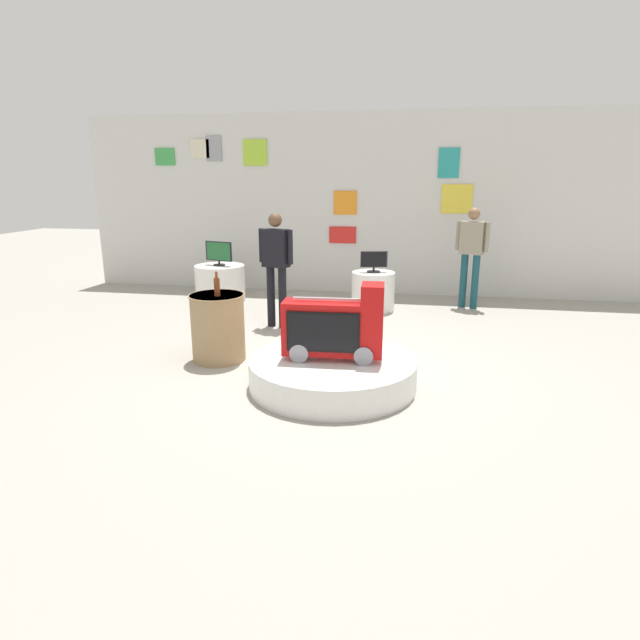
% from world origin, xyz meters
% --- Properties ---
extents(ground_plane, '(30.00, 30.00, 0.00)m').
position_xyz_m(ground_plane, '(0.00, 0.00, 0.00)').
color(ground_plane, '#9E998E').
extents(back_wall_display, '(11.13, 0.13, 3.35)m').
position_xyz_m(back_wall_display, '(-0.01, 4.36, 1.68)').
color(back_wall_display, silver).
rests_on(back_wall_display, ground).
extents(main_display_pedestal, '(1.80, 1.80, 0.31)m').
position_xyz_m(main_display_pedestal, '(0.07, -0.52, 0.16)').
color(main_display_pedestal, silver).
rests_on(main_display_pedestal, ground).
extents(novelty_firetruck_tv, '(1.07, 0.42, 0.82)m').
position_xyz_m(novelty_firetruck_tv, '(0.09, -0.52, 0.65)').
color(novelty_firetruck_tv, gray).
rests_on(novelty_firetruck_tv, main_display_pedestal).
extents(display_pedestal_left_rear, '(0.72, 0.72, 0.65)m').
position_xyz_m(display_pedestal_left_rear, '(0.23, 2.96, 0.32)').
color(display_pedestal_left_rear, silver).
rests_on(display_pedestal_left_rear, ground).
extents(tv_on_left_rear, '(0.44, 0.22, 0.35)m').
position_xyz_m(tv_on_left_rear, '(0.23, 2.95, 0.83)').
color(tv_on_left_rear, black).
rests_on(tv_on_left_rear, display_pedestal_left_rear).
extents(display_pedestal_center_rear, '(0.89, 0.89, 0.65)m').
position_xyz_m(display_pedestal_center_rear, '(-2.55, 3.17, 0.32)').
color(display_pedestal_center_rear, silver).
rests_on(display_pedestal_center_rear, ground).
extents(tv_on_center_rear, '(0.53, 0.21, 0.43)m').
position_xyz_m(tv_on_center_rear, '(-2.55, 3.17, 0.88)').
color(tv_on_center_rear, black).
rests_on(tv_on_center_rear, display_pedestal_center_rear).
extents(side_table_round, '(0.67, 0.67, 0.82)m').
position_xyz_m(side_table_round, '(-1.44, 0.09, 0.42)').
color(side_table_round, '#9E7F56').
rests_on(side_table_round, ground).
extents(bottle_on_side_table, '(0.07, 0.07, 0.29)m').
position_xyz_m(bottle_on_side_table, '(-1.41, 0.03, 0.94)').
color(bottle_on_side_table, brown).
rests_on(bottle_on_side_table, side_table_round).
extents(shopper_browsing_near_truck, '(0.54, 0.30, 1.69)m').
position_xyz_m(shopper_browsing_near_truck, '(-1.10, 1.66, 1.00)').
color(shopper_browsing_near_truck, black).
rests_on(shopper_browsing_near_truck, ground).
extents(shopper_browsing_rear, '(0.53, 0.32, 1.70)m').
position_xyz_m(shopper_browsing_rear, '(1.84, 3.41, 1.00)').
color(shopper_browsing_rear, '#194751').
rests_on(shopper_browsing_rear, ground).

